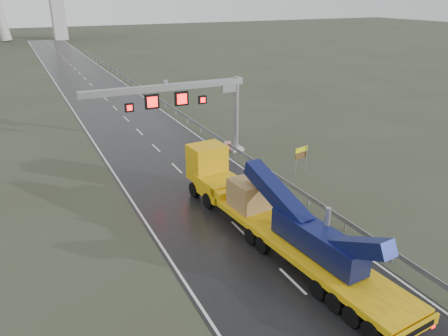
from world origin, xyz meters
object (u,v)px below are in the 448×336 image
exit_sign_pair (301,155)px  heavy_haul_truck (261,207)px  sign_gantry (189,99)px  striped_barrier (228,146)px

exit_sign_pair → heavy_haul_truck: bearing=-152.7°
sign_gantry → exit_sign_pair: bearing=-48.6°
heavy_haul_truck → exit_sign_pair: (7.90, 6.83, -0.05)m
sign_gantry → striped_barrier: 6.43m
sign_gantry → exit_sign_pair: (6.90, -7.83, -3.87)m
sign_gantry → striped_barrier: bearing=0.9°
exit_sign_pair → striped_barrier: exit_sign_pair is taller
sign_gantry → heavy_haul_truck: (-1.01, -14.66, -3.82)m
exit_sign_pair → striped_barrier: size_ratio=2.51×
sign_gantry → exit_sign_pair: sign_gantry is taller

